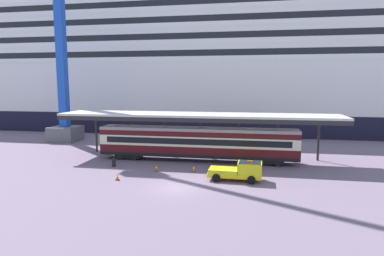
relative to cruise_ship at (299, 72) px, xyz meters
The scene contains 10 objects.
ground_plane 48.09m from the cruise_ship, 109.73° to the right, with size 400.00×400.00×0.00m, color slate.
cruise_ship is the anchor object (origin of this frame).
platform_canopy 36.69m from the cruise_ship, 115.75° to the right, with size 34.08×5.72×5.76m.
train_carriage 37.78m from the cruise_ship, 115.43° to the right, with size 24.01×2.81×4.11m.
service_truck 43.11m from the cruise_ship, 104.13° to the right, with size 5.27×2.40×2.02m.
traffic_cone_near 44.62m from the cruise_ship, 116.45° to the right, with size 0.36×0.36×0.75m.
traffic_cone_mid 49.23m from the cruise_ship, 117.43° to the right, with size 0.36×0.36×0.66m.
traffic_cone_far 42.61m from the cruise_ship, 111.73° to the right, with size 0.36×0.36×0.77m.
dockside_crane 45.21m from the cruise_ship, 149.67° to the right, with size 12.19×4.40×50.64m.
quay_bollard 46.24m from the cruise_ship, 123.21° to the right, with size 0.48×0.48×0.96m.
Camera 1 is at (6.64, -28.59, 9.42)m, focal length 31.23 mm.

